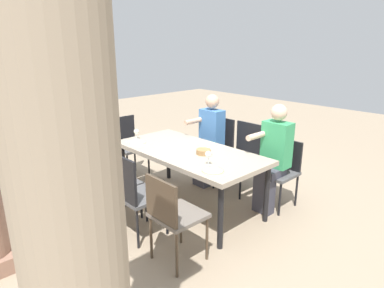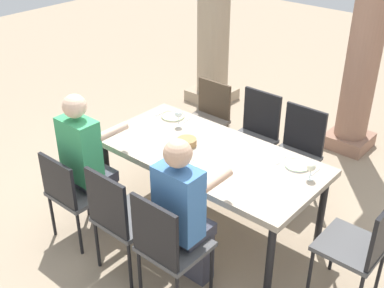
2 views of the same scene
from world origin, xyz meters
TOP-DOWN VIEW (x-y plane):
  - ground_plane at (0.00, 0.00)m, footprint 16.00×16.00m
  - dining_table at (0.00, 0.00)m, footprint 1.95×0.95m
  - chair_west_north at (-0.75, 0.89)m, footprint 0.44×0.44m
  - chair_west_south at (-0.75, -0.89)m, footprint 0.44×0.44m
  - chair_mid_north at (-0.14, 0.90)m, footprint 0.44×0.44m
  - chair_mid_south at (-0.14, -0.90)m, footprint 0.44×0.44m
  - chair_east_north at (0.35, 0.90)m, footprint 0.44×0.44m
  - chair_east_south at (0.35, -0.90)m, footprint 0.44×0.44m
  - chair_head_east at (1.40, 0.00)m, footprint 0.44×0.44m
  - diner_woman_green at (0.35, -0.71)m, footprint 0.35×0.49m
  - diner_man_white at (-0.74, -0.70)m, footprint 0.35×0.49m
  - stone_column_near at (-1.70, 2.19)m, footprint 0.56×0.56m
  - plate_0 at (-0.69, 0.30)m, footprint 0.22×0.22m
  - wine_glass_0 at (-0.53, 0.20)m, footprint 0.07×0.07m
  - fork_0 at (-0.84, 0.30)m, footprint 0.02×0.17m
  - spoon_0 at (-0.54, 0.30)m, footprint 0.03×0.17m
  - plate_1 at (-0.01, -0.31)m, footprint 0.24×0.24m
  - fork_1 at (-0.16, -0.31)m, footprint 0.03×0.17m
  - spoon_1 at (0.14, -0.31)m, footprint 0.02×0.17m
  - plate_2 at (0.68, 0.29)m, footprint 0.21×0.21m
  - wine_glass_2 at (0.84, 0.19)m, footprint 0.07×0.07m
  - fork_2 at (0.53, 0.29)m, footprint 0.04×0.17m
  - spoon_2 at (0.83, 0.29)m, footprint 0.02×0.17m
  - bread_basket at (-0.23, -0.03)m, footprint 0.17×0.17m

SIDE VIEW (x-z plane):
  - ground_plane at x=0.00m, z-range 0.00..0.00m
  - chair_west_south at x=-0.75m, z-range 0.07..0.92m
  - chair_east_north at x=0.35m, z-range 0.06..0.98m
  - chair_west_north at x=-0.75m, z-range 0.08..0.97m
  - chair_mid_north at x=-0.14m, z-range 0.07..1.01m
  - chair_east_south at x=0.35m, z-range 0.07..1.02m
  - chair_head_east at x=1.40m, z-range 0.08..1.01m
  - chair_mid_south at x=-0.14m, z-range 0.07..1.03m
  - dining_table at x=0.00m, z-range 0.32..1.07m
  - diner_woman_green at x=0.35m, z-range 0.04..1.37m
  - diner_man_white at x=-0.74m, z-range 0.04..1.37m
  - fork_0 at x=-0.84m, z-range 0.76..0.76m
  - spoon_0 at x=-0.54m, z-range 0.76..0.76m
  - fork_1 at x=-0.16m, z-range 0.76..0.76m
  - spoon_1 at x=0.14m, z-range 0.76..0.76m
  - fork_2 at x=0.53m, z-range 0.76..0.76m
  - spoon_2 at x=0.83m, z-range 0.76..0.76m
  - plate_1 at x=-0.01m, z-range 0.76..0.77m
  - plate_0 at x=-0.69m, z-range 0.76..0.77m
  - plate_2 at x=0.68m, z-range 0.76..0.77m
  - bread_basket at x=-0.23m, z-range 0.76..0.82m
  - wine_glass_2 at x=0.84m, z-range 0.79..0.93m
  - wine_glass_0 at x=-0.53m, z-range 0.79..0.95m
  - stone_column_near at x=-1.70m, z-range -0.02..2.96m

